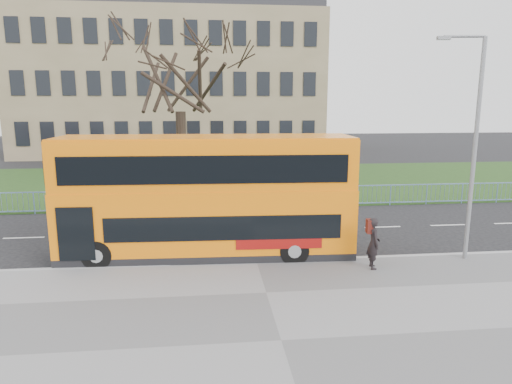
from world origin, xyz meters
TOP-DOWN VIEW (x-y plane):
  - ground at (0.00, 0.00)m, footprint 120.00×120.00m
  - pavement at (0.00, -6.75)m, footprint 80.00×10.50m
  - kerb at (0.00, -1.55)m, footprint 80.00×0.20m
  - grass_verge at (0.00, 14.30)m, footprint 80.00×15.40m
  - guard_railing at (0.00, 6.60)m, footprint 40.00×0.12m
  - bare_tree at (-3.00, 10.00)m, footprint 7.94×7.94m
  - civic_building at (-5.00, 35.00)m, footprint 30.00×15.00m
  - yellow_bus at (-1.60, -0.51)m, footprint 10.08×2.76m
  - pedestrian at (3.66, -2.57)m, footprint 0.46×0.64m
  - street_lamp at (7.05, -1.99)m, footprint 1.55×0.37m

SIDE VIEW (x-z plane):
  - ground at x=0.00m, z-range 0.00..0.00m
  - grass_verge at x=0.00m, z-range 0.00..0.08m
  - pavement at x=0.00m, z-range 0.00..0.12m
  - kerb at x=0.00m, z-range 0.00..0.14m
  - guard_railing at x=0.00m, z-range 0.00..1.10m
  - pedestrian at x=3.66m, z-range 0.12..1.77m
  - yellow_bus at x=-1.60m, z-range 0.15..4.34m
  - street_lamp at x=7.05m, z-range 0.47..7.79m
  - bare_tree at x=-3.00m, z-range 0.08..11.42m
  - civic_building at x=-5.00m, z-range 0.00..14.00m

